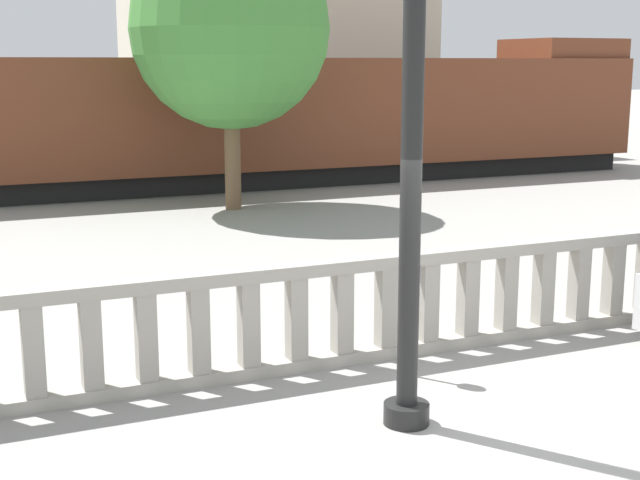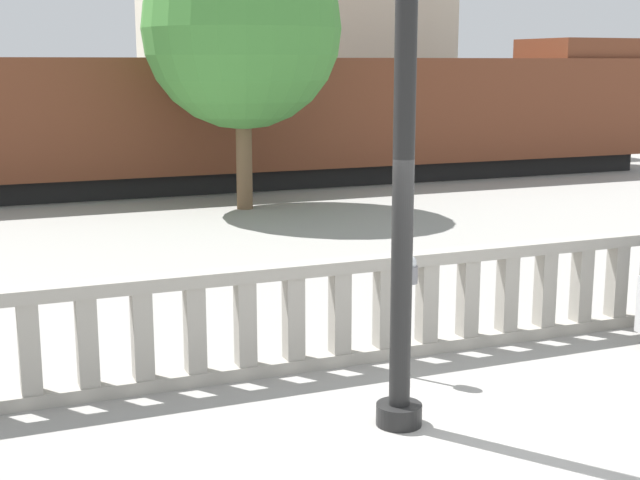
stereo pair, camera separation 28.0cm
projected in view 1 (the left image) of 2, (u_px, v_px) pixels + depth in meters
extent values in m
plane|color=gray|center=(536.00, 453.00, 7.76)|extent=(160.00, 160.00, 0.00)
cube|color=#9E998E|center=(385.00, 351.00, 10.25)|extent=(17.20, 0.24, 0.14)
cube|color=#9E998E|center=(387.00, 262.00, 10.05)|extent=(17.20, 0.24, 0.14)
cube|color=#9E998E|center=(33.00, 351.00, 8.62)|extent=(0.20, 0.20, 0.92)
cube|color=#9E998E|center=(91.00, 344.00, 8.83)|extent=(0.20, 0.20, 0.92)
cube|color=#9E998E|center=(146.00, 337.00, 9.05)|extent=(0.20, 0.20, 0.92)
cube|color=#9E998E|center=(199.00, 330.00, 9.27)|extent=(0.20, 0.20, 0.92)
cube|color=#9E998E|center=(249.00, 324.00, 9.49)|extent=(0.20, 0.20, 0.92)
cube|color=#9E998E|center=(296.00, 318.00, 9.71)|extent=(0.20, 0.20, 0.92)
cube|color=#9E998E|center=(342.00, 312.00, 9.93)|extent=(0.20, 0.20, 0.92)
cube|color=#9E998E|center=(386.00, 307.00, 10.15)|extent=(0.20, 0.20, 0.92)
cube|color=#9E998E|center=(428.00, 302.00, 10.37)|extent=(0.20, 0.20, 0.92)
cube|color=#9E998E|center=(468.00, 297.00, 10.59)|extent=(0.20, 0.20, 0.92)
cube|color=#9E998E|center=(506.00, 292.00, 10.81)|extent=(0.20, 0.20, 0.92)
cube|color=#9E998E|center=(543.00, 288.00, 11.03)|extent=(0.20, 0.20, 0.92)
cube|color=#9E998E|center=(579.00, 283.00, 11.25)|extent=(0.20, 0.20, 0.92)
cube|color=#9E998E|center=(613.00, 279.00, 11.47)|extent=(0.20, 0.20, 0.92)
cylinder|color=black|center=(406.00, 413.00, 8.37)|extent=(0.43, 0.43, 0.20)
cylinder|color=black|center=(412.00, 152.00, 7.89)|extent=(0.20, 0.20, 4.73)
cylinder|color=silver|center=(411.00, 330.00, 9.56)|extent=(0.04, 0.04, 1.04)
cylinder|color=slate|center=(412.00, 274.00, 9.44)|extent=(0.18, 0.18, 0.18)
sphere|color=#B2B7BC|center=(413.00, 262.00, 9.42)|extent=(0.16, 0.16, 0.16)
cube|color=black|center=(208.00, 177.00, 24.11)|extent=(25.87, 2.47, 0.55)
cube|color=brown|center=(206.00, 113.00, 23.77)|extent=(26.40, 3.09, 2.90)
cube|color=brown|center=(562.00, 49.00, 28.08)|extent=(3.00, 2.78, 0.60)
cylinder|color=brown|center=(233.00, 158.00, 20.38)|extent=(0.37, 0.37, 2.39)
sphere|color=#428438|center=(230.00, 29.00, 19.82)|extent=(4.48, 4.48, 4.48)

